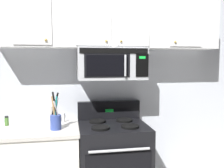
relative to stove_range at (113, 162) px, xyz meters
name	(u,v)px	position (x,y,z in m)	size (l,w,h in m)	color
back_wall	(108,82)	(0.00, 0.37, 0.88)	(5.20, 0.10, 2.70)	silver
stove_range	(113,162)	(0.00, 0.00, 0.00)	(0.76, 0.69, 1.12)	black
over_range_microwave	(111,64)	(0.00, 0.12, 1.11)	(0.76, 0.43, 0.35)	#B7BABF
upper_cabinets	(111,24)	(0.00, 0.15, 1.56)	(2.50, 0.36, 0.55)	silver
utensil_crock_blue	(56,119)	(-0.62, -0.07, 0.54)	(0.12, 0.12, 0.40)	#384C9E
salt_shaker	(64,118)	(-0.55, 0.22, 0.48)	(0.04, 0.04, 0.10)	white
pepper_mill	(52,115)	(-0.67, 0.16, 0.53)	(0.05, 0.05, 0.20)	#B7B2A8
spice_jar	(7,121)	(-1.16, 0.17, 0.48)	(0.04, 0.04, 0.11)	#4C7F33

